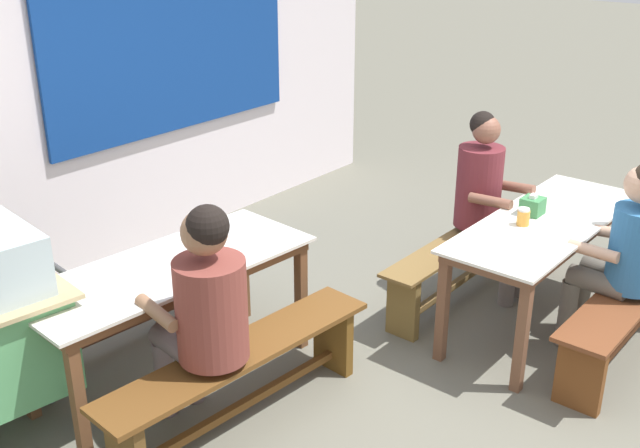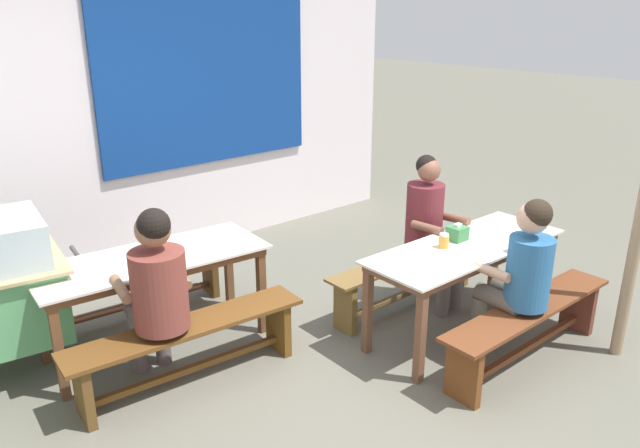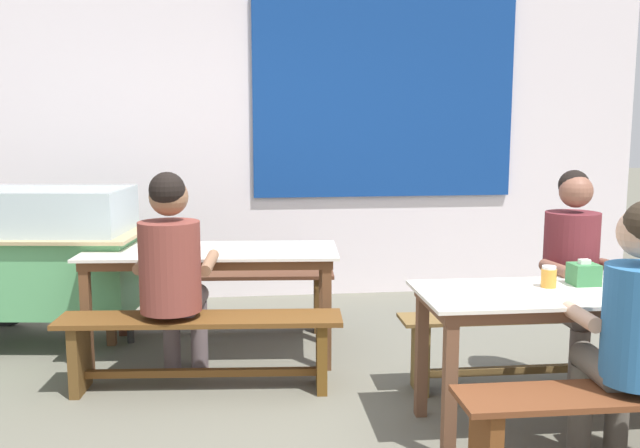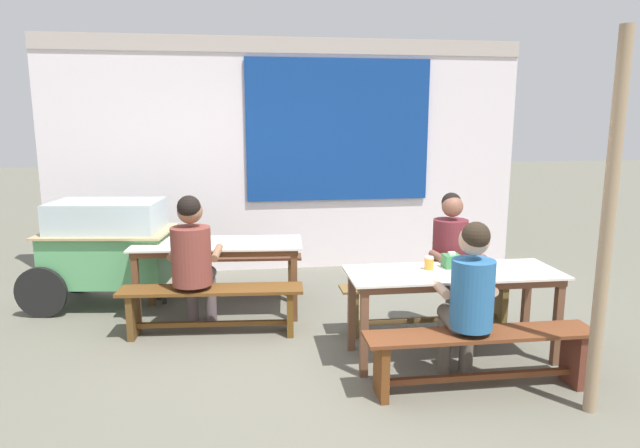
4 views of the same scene
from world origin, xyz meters
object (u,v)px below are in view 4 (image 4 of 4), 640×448
at_px(bench_near_front, 480,351).
at_px(person_near_front, 469,293).
at_px(bench_far_front, 212,303).
at_px(tissue_box, 451,261).
at_px(food_cart, 107,244).
at_px(person_right_near_table, 452,256).
at_px(condiment_jar, 429,263).
at_px(bench_near_back, 428,301).
at_px(dining_table_far, 218,250).
at_px(bench_far_back, 226,269).
at_px(person_left_back_turned, 193,255).
at_px(dining_table_near, 453,281).
at_px(wooden_support_post, 607,230).

bearing_deg(bench_near_front, person_near_front, 140.36).
distance_m(bench_far_front, tissue_box, 2.19).
bearing_deg(food_cart, person_right_near_table, -21.36).
bearing_deg(condiment_jar, tissue_box, 9.20).
distance_m(bench_near_back, bench_near_front, 1.18).
bearing_deg(bench_near_front, dining_table_far, 134.78).
relative_size(bench_far_front, food_cart, 0.98).
bearing_deg(bench_near_front, bench_far_front, 145.49).
bearing_deg(person_near_front, bench_near_back, 85.16).
bearing_deg(person_near_front, tissue_box, 79.93).
distance_m(bench_far_back, tissue_box, 2.71).
height_order(bench_near_back, condiment_jar, condiment_jar).
bearing_deg(dining_table_far, bench_far_front, -94.82).
xyz_separation_m(bench_far_back, tissue_box, (1.93, -1.84, 0.50)).
height_order(food_cart, person_left_back_turned, person_left_back_turned).
height_order(bench_near_front, food_cart, food_cart).
bearing_deg(bench_near_front, condiment_jar, 104.60).
distance_m(bench_near_front, person_right_near_table, 1.21).
distance_m(bench_near_front, condiment_jar, 0.85).
distance_m(food_cart, tissue_box, 3.59).
distance_m(bench_far_front, person_right_near_table, 2.25).
bearing_deg(bench_far_back, person_left_back_turned, -103.20).
bearing_deg(food_cart, dining_table_near, -30.26).
bearing_deg(person_near_front, bench_far_front, 145.72).
bearing_deg(person_near_front, bench_far_back, 126.19).
relative_size(bench_far_back, bench_near_front, 1.00).
xyz_separation_m(dining_table_far, bench_far_back, (0.05, 0.59, -0.36)).
bearing_deg(bench_far_front, tissue_box, -18.18).
bearing_deg(bench_near_front, person_left_back_turned, 146.17).
bearing_deg(bench_far_back, bench_near_front, -53.35).
height_order(bench_near_front, person_left_back_turned, person_left_back_turned).
relative_size(bench_far_front, person_near_front, 1.33).
xyz_separation_m(condiment_jar, wooden_support_post, (0.81, -1.06, 0.47)).
relative_size(tissue_box, wooden_support_post, 0.05).
distance_m(person_right_near_table, tissue_box, 0.45).
distance_m(bench_near_front, tissue_box, 0.86).
bearing_deg(bench_near_back, wooden_support_post, -68.48).
height_order(dining_table_near, person_near_front, person_near_front).
xyz_separation_m(bench_near_back, food_cart, (-3.14, 1.24, 0.37)).
distance_m(dining_table_near, bench_near_front, 0.69).
bearing_deg(food_cart, bench_near_front, -37.73).
relative_size(bench_far_front, bench_near_back, 1.01).
distance_m(bench_far_back, bench_near_front, 3.18).
relative_size(bench_near_front, person_left_back_turned, 1.31).
height_order(bench_near_back, tissue_box, tissue_box).
xyz_separation_m(person_near_front, tissue_box, (0.11, 0.64, 0.07)).
height_order(food_cart, condiment_jar, food_cart).
xyz_separation_m(dining_table_far, tissue_box, (1.98, -1.25, 0.14)).
distance_m(dining_table_far, bench_far_back, 0.69).
distance_m(dining_table_far, dining_table_near, 2.39).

